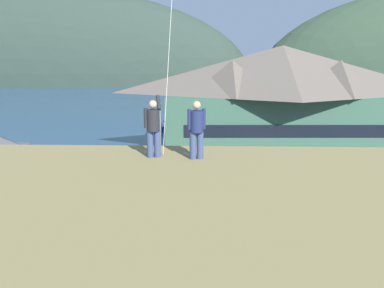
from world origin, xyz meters
name	(u,v)px	position (x,y,z in m)	size (l,w,h in m)	color
ground_plane	(155,257)	(0.00, 0.00, 0.00)	(600.00, 600.00, 0.00)	#66604C
parking_lot_pad	(165,217)	(0.00, 5.00, 0.05)	(40.00, 20.00, 0.10)	slate
bay_water	(192,106)	(0.00, 60.00, 0.01)	(360.00, 84.00, 0.03)	navy
far_hill_west_ridge	(51,83)	(-52.51, 121.61, 0.00)	(143.10, 44.05, 64.02)	#2D3D33
harbor_lodge	(281,98)	(10.08, 21.19, 5.84)	(24.26, 12.09, 10.95)	#38604C
wharf_dock	(193,128)	(0.99, 34.03, 0.35)	(3.20, 13.16, 0.70)	#70604C
moored_boat_wharfside	(170,123)	(-2.30, 35.46, 0.72)	(2.16, 6.12, 2.16)	navy
moored_boat_outer_mooring	(218,131)	(4.20, 30.07, 0.72)	(1.96, 5.66, 2.16)	#A8A399
parked_car_front_row_red	(234,190)	(4.57, 7.31, 1.06)	(4.24, 2.12, 1.82)	black
parked_car_back_row_left	(134,188)	(-2.34, 7.45, 1.06)	(4.35, 2.35, 1.82)	#B28923
parking_light_pole	(160,140)	(-0.85, 10.56, 3.84)	(0.24, 0.78, 6.43)	#ADADB2
person_kite_flyer	(153,126)	(0.96, -6.61, 8.04)	(0.52, 0.69, 1.86)	#384770
person_companion	(197,128)	(2.27, -6.78, 8.02)	(0.54, 0.40, 1.74)	#384770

